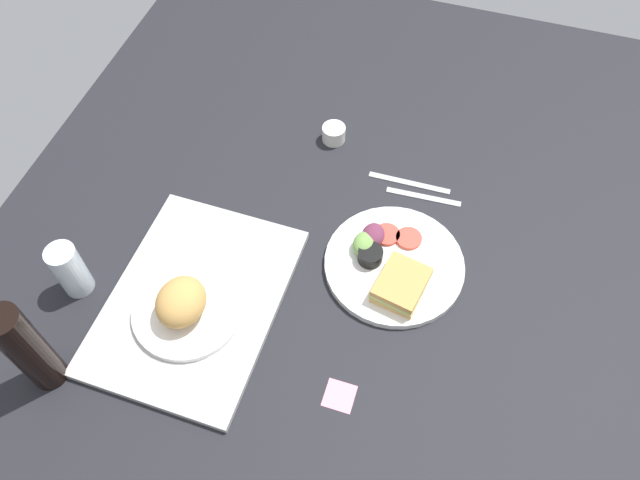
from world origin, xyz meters
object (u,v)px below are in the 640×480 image
at_px(serving_tray, 195,300).
at_px(knife, 409,183).
at_px(soda_bottle, 27,349).
at_px(espresso_cup, 334,134).
at_px(sticky_note, 339,396).
at_px(bread_plate_near, 184,306).
at_px(drinking_glass, 70,270).
at_px(plate_with_salad, 392,264).
at_px(fork, 424,197).

xyz_separation_m(serving_tray, knife, (0.43, -0.34, -0.01)).
height_order(serving_tray, knife, serving_tray).
relative_size(soda_bottle, knife, 1.24).
height_order(espresso_cup, sticky_note, espresso_cup).
distance_m(bread_plate_near, drinking_glass, 0.24).
distance_m(drinking_glass, soda_bottle, 0.20).
xyz_separation_m(soda_bottle, sticky_note, (0.13, -0.53, -0.12)).
relative_size(plate_with_salad, fork, 1.72).
bearing_deg(drinking_glass, knife, -51.18).
distance_m(serving_tray, espresso_cup, 0.53).
bearing_deg(espresso_cup, plate_with_salad, -144.81).
bearing_deg(drinking_glass, bread_plate_near, -89.34).
distance_m(bread_plate_near, fork, 0.58).
relative_size(fork, knife, 0.89).
bearing_deg(plate_with_salad, bread_plate_near, 122.81).
distance_m(soda_bottle, espresso_cup, 0.82).
xyz_separation_m(bread_plate_near, sticky_note, (-0.07, -0.34, -0.05)).
relative_size(soda_bottle, fork, 1.38).
relative_size(bread_plate_near, soda_bottle, 0.93).
relative_size(plate_with_salad, espresso_cup, 5.23).
height_order(fork, knife, same).
bearing_deg(plate_with_salad, espresso_cup, 35.19).
height_order(bread_plate_near, plate_with_salad, bread_plate_near).
height_order(plate_with_salad, sticky_note, plate_with_salad).
bearing_deg(bread_plate_near, sticky_note, -100.99).
bearing_deg(soda_bottle, fork, -42.68).
bearing_deg(soda_bottle, bread_plate_near, -45.83).
distance_m(drinking_glass, fork, 0.77).
height_order(serving_tray, drinking_glass, drinking_glass).
height_order(serving_tray, plate_with_salad, plate_with_salad).
bearing_deg(drinking_glass, espresso_cup, -34.61).
bearing_deg(fork, serving_tray, 43.72).
distance_m(espresso_cup, fork, 0.27).
xyz_separation_m(fork, sticky_note, (-0.50, 0.05, -0.00)).
relative_size(plate_with_salad, sticky_note, 5.23).
bearing_deg(fork, bread_plate_near, 45.98).
relative_size(serving_tray, plate_with_salad, 1.54).
bearing_deg(soda_bottle, drinking_glass, 13.79).
bearing_deg(serving_tray, sticky_note, -106.63).
bearing_deg(knife, espresso_cup, -21.93).
relative_size(bread_plate_near, knife, 1.15).
relative_size(drinking_glass, sticky_note, 2.30).
xyz_separation_m(serving_tray, espresso_cup, (0.51, -0.14, 0.01)).
height_order(drinking_glass, soda_bottle, soda_bottle).
height_order(plate_with_salad, knife, plate_with_salad).
distance_m(bread_plate_near, sticky_note, 0.34).
distance_m(plate_with_salad, sticky_note, 0.30).
xyz_separation_m(soda_bottle, fork, (0.63, -0.58, -0.12)).
bearing_deg(soda_bottle, knife, -39.33).
bearing_deg(espresso_cup, serving_tray, 165.10).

